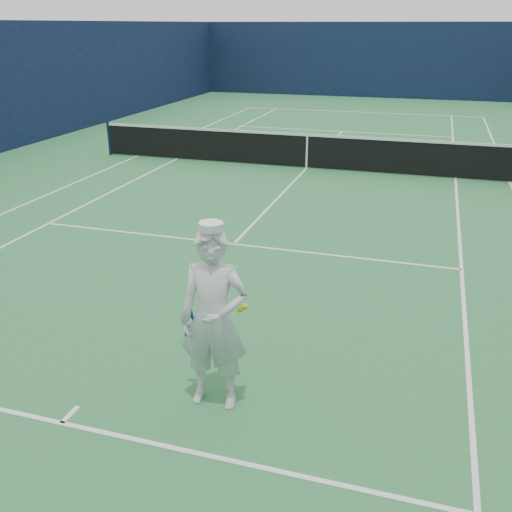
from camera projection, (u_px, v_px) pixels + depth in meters
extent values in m
plane|color=#2C743E|center=(306.00, 169.00, 16.49)|extent=(80.00, 80.00, 0.00)
cube|color=white|center=(360.00, 112.00, 27.01)|extent=(11.03, 0.06, 0.01)
cube|color=white|center=(62.00, 423.00, 5.97)|extent=(11.03, 0.06, 0.01)
cube|color=white|center=(136.00, 156.00, 17.98)|extent=(0.06, 23.83, 0.01)
cube|color=white|center=(510.00, 183.00, 15.00)|extent=(0.06, 23.83, 0.01)
cube|color=white|center=(176.00, 159.00, 17.61)|extent=(0.06, 23.77, 0.01)
cube|color=white|center=(456.00, 179.00, 15.37)|extent=(0.06, 23.77, 0.01)
cube|color=white|center=(342.00, 131.00, 22.15)|extent=(8.23, 0.06, 0.01)
cube|color=white|center=(234.00, 244.00, 10.83)|extent=(8.23, 0.06, 0.01)
cube|color=white|center=(306.00, 168.00, 16.49)|extent=(0.06, 12.80, 0.01)
cube|color=white|center=(360.00, 113.00, 26.87)|extent=(0.06, 0.30, 0.01)
cube|color=white|center=(70.00, 415.00, 6.11)|extent=(0.06, 0.30, 0.01)
cube|color=#0D1733|center=(377.00, 60.00, 31.66)|extent=(20.12, 0.12, 4.00)
cube|color=#10193A|center=(6.00, 87.00, 18.46)|extent=(0.12, 36.12, 4.00)
cylinder|color=#141E4C|center=(109.00, 138.00, 18.03)|extent=(0.09, 0.09, 1.07)
cube|color=black|center=(307.00, 151.00, 16.30)|extent=(12.79, 0.02, 0.92)
cube|color=white|center=(307.00, 135.00, 16.13)|extent=(12.79, 0.04, 0.07)
cube|color=white|center=(307.00, 152.00, 16.31)|extent=(0.05, 0.03, 0.94)
imported|color=silver|center=(214.00, 320.00, 5.96)|extent=(0.78, 0.54, 2.03)
cylinder|color=white|center=(211.00, 226.00, 5.56)|extent=(0.24, 0.24, 0.08)
cube|color=white|center=(215.00, 225.00, 5.69)|extent=(0.19, 0.11, 0.02)
cylinder|color=navy|center=(191.00, 310.00, 6.07)|extent=(0.04, 0.09, 0.22)
cube|color=#1C2E98|center=(194.00, 322.00, 6.19)|extent=(0.02, 0.02, 0.14)
torus|color=#1C2E98|center=(196.00, 336.00, 6.32)|extent=(0.30, 0.12, 0.29)
cube|color=beige|center=(196.00, 336.00, 6.32)|extent=(0.22, 0.02, 0.30)
sphere|color=#C8D618|center=(240.00, 310.00, 5.95)|extent=(0.07, 0.07, 0.07)
sphere|color=#C8D618|center=(245.00, 307.00, 5.95)|extent=(0.07, 0.07, 0.07)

